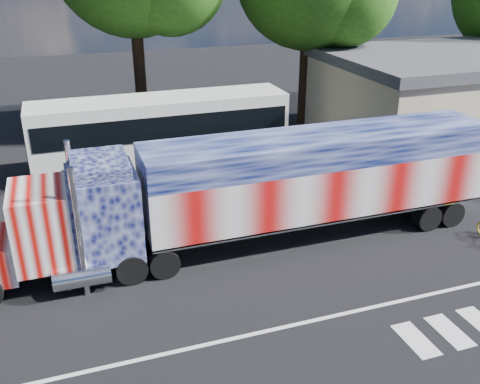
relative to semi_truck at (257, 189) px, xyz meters
name	(u,v)px	position (x,y,z in m)	size (l,w,h in m)	color
ground	(267,273)	(-0.38, -2.11, -2.34)	(100.00, 100.00, 0.00)	black
lane_markings	(365,326)	(1.33, -5.88, -2.33)	(30.00, 2.67, 0.01)	silver
semi_truck	(257,189)	(0.00, 0.00, 0.00)	(21.28, 3.36, 4.54)	black
coach_bus	(162,132)	(-1.79, 9.26, -0.37)	(13.06, 3.04, 3.80)	silver
woman	(63,268)	(-7.21, -0.83, -1.48)	(0.62, 0.41, 1.70)	slate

